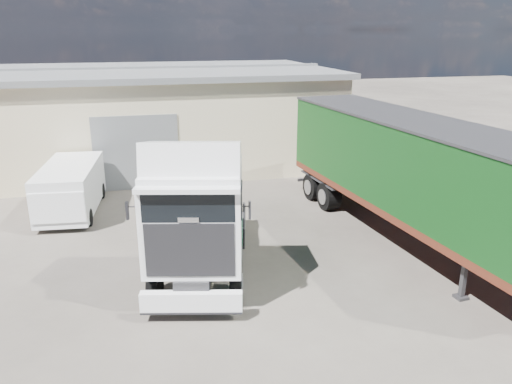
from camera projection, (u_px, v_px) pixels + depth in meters
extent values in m
plane|color=#2B2823|center=(213.00, 277.00, 15.68)|extent=(120.00, 120.00, 0.00)
cube|color=beige|center=(61.00, 121.00, 28.27)|extent=(30.00, 12.00, 5.00)
cube|color=#5D6063|center=(55.00, 73.00, 27.45)|extent=(30.60, 12.60, 0.30)
cube|color=#5D6063|center=(136.00, 153.00, 23.86)|extent=(4.00, 0.08, 3.60)
cube|color=#5D6063|center=(55.00, 69.00, 27.39)|extent=(30.60, 0.40, 0.15)
cube|color=maroon|center=(433.00, 167.00, 23.48)|extent=(0.35, 26.00, 2.50)
cylinder|color=black|center=(195.00, 284.00, 14.09)|extent=(2.78, 1.69, 1.12)
cylinder|color=black|center=(206.00, 234.00, 17.60)|extent=(2.83, 1.70, 1.12)
cylinder|color=black|center=(209.00, 219.00, 19.01)|extent=(2.83, 1.70, 1.12)
cube|color=#2D2D30|center=(203.00, 236.00, 16.38)|extent=(2.53, 6.99, 0.32)
cube|color=white|center=(191.00, 302.00, 13.13)|extent=(2.68, 0.88, 0.58)
cube|color=white|center=(194.00, 219.00, 13.87)|extent=(3.13, 2.97, 2.58)
cube|color=black|center=(190.00, 250.00, 12.84)|extent=(2.27, 0.60, 1.48)
cube|color=black|center=(188.00, 208.00, 12.50)|extent=(2.32, 0.60, 0.79)
cube|color=white|center=(193.00, 159.00, 13.56)|extent=(3.02, 2.59, 1.29)
cube|color=#0C5635|center=(150.00, 223.00, 14.35)|extent=(0.20, 0.77, 1.16)
cube|color=#0C5635|center=(242.00, 223.00, 14.38)|extent=(0.20, 0.77, 1.16)
cylinder|color=#2D2D30|center=(206.00, 215.00, 17.61)|extent=(1.40, 1.40, 0.13)
cube|color=#2D2D30|center=(463.00, 279.00, 14.26)|extent=(0.37, 0.37, 1.23)
cylinder|color=black|center=(344.00, 189.00, 22.46)|extent=(2.95, 1.45, 1.19)
cube|color=#2D2D30|center=(405.00, 213.00, 18.27)|extent=(2.15, 13.46, 0.39)
cube|color=#572014|center=(406.00, 204.00, 18.15)|extent=(4.04, 13.64, 0.27)
cube|color=black|center=(410.00, 162.00, 17.66)|extent=(4.04, 13.64, 2.91)
cube|color=#2D2D30|center=(414.00, 120.00, 17.20)|extent=(4.11, 13.71, 0.09)
cylinder|color=black|center=(64.00, 219.00, 19.55)|extent=(2.14, 0.92, 0.71)
cylinder|color=black|center=(80.00, 192.00, 22.80)|extent=(2.14, 0.92, 0.71)
cube|color=white|center=(71.00, 187.00, 20.93)|extent=(2.54, 5.16, 1.84)
cube|color=white|center=(60.00, 204.00, 19.02)|extent=(2.09, 1.17, 1.19)
cube|color=black|center=(59.00, 187.00, 19.03)|extent=(1.89, 0.27, 0.65)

